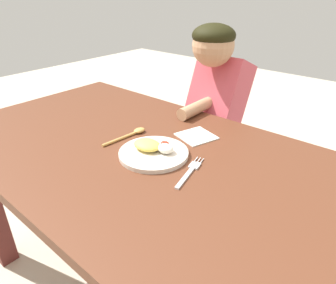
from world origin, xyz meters
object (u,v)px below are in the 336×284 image
at_px(fork, 190,172).
at_px(spoon, 132,134).
at_px(plate, 153,151).
at_px(person, 217,130).

relative_size(fork, spoon, 0.94).
bearing_deg(plate, fork, -2.81).
height_order(plate, spoon, plate).
relative_size(spoon, person, 0.18).
xyz_separation_m(spoon, person, (0.06, 0.50, -0.15)).
xyz_separation_m(plate, fork, (0.15, -0.01, -0.01)).
distance_m(plate, person, 0.59).
distance_m(plate, spoon, 0.16).
bearing_deg(spoon, fork, -96.04).
distance_m(spoon, person, 0.53).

